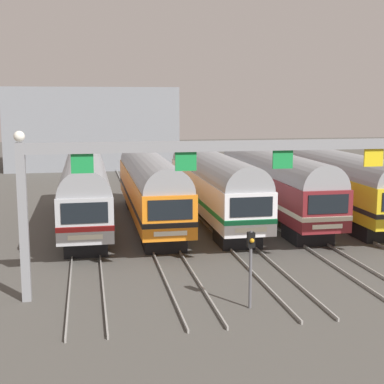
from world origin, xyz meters
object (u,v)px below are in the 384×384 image
at_px(commuter_train_white, 213,182).
at_px(commuter_train_yellow, 331,179).
at_px(commuter_train_orange, 150,184).
at_px(commuter_train_stainless, 85,186).
at_px(catenary_gantry, 282,168).
at_px(yard_signal_mast, 251,255).
at_px(commuter_train_maroon, 273,181).

height_order(commuter_train_white, commuter_train_yellow, same).
distance_m(commuter_train_orange, commuter_train_white, 4.25).
distance_m(commuter_train_stainless, commuter_train_yellow, 17.00).
distance_m(commuter_train_stainless, catenary_gantry, 16.16).
bearing_deg(yard_signal_mast, commuter_train_yellow, 56.45).
xyz_separation_m(commuter_train_stainless, yard_signal_mast, (6.38, -16.02, -0.50)).
relative_size(commuter_train_white, catenary_gantry, 0.81).
bearing_deg(commuter_train_white, commuter_train_yellow, 0.00).
bearing_deg(commuter_train_maroon, commuter_train_orange, 180.00).
relative_size(commuter_train_stainless, catenary_gantry, 0.81).
distance_m(commuter_train_orange, commuter_train_maroon, 8.50).
relative_size(commuter_train_stainless, commuter_train_maroon, 1.00).
relative_size(commuter_train_maroon, yard_signal_mast, 5.76).
bearing_deg(catenary_gantry, commuter_train_yellow, 57.80).
distance_m(commuter_train_yellow, catenary_gantry, 16.16).
height_order(commuter_train_white, catenary_gantry, catenary_gantry).
xyz_separation_m(commuter_train_white, catenary_gantry, (-0.00, -13.50, 2.57)).
bearing_deg(yard_signal_mast, catenary_gantry, 49.90).
distance_m(commuter_train_yellow, yard_signal_mast, 19.23).
height_order(commuter_train_stainless, commuter_train_maroon, same).
xyz_separation_m(commuter_train_maroon, yard_signal_mast, (-6.38, -16.02, -0.50)).
height_order(commuter_train_orange, commuter_train_white, same).
relative_size(commuter_train_orange, yard_signal_mast, 5.76).
bearing_deg(commuter_train_maroon, commuter_train_stainless, 180.00).
bearing_deg(commuter_train_maroon, yard_signal_mast, -111.70).
distance_m(commuter_train_stainless, commuter_train_orange, 4.25).
height_order(commuter_train_white, yard_signal_mast, commuter_train_white).
relative_size(commuter_train_stainless, commuter_train_white, 1.00).
xyz_separation_m(commuter_train_maroon, catenary_gantry, (-4.25, -13.50, 2.57)).
bearing_deg(commuter_train_stainless, commuter_train_yellow, 0.00).
bearing_deg(commuter_train_maroon, catenary_gantry, -107.48).
bearing_deg(commuter_train_white, catenary_gantry, -90.00).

